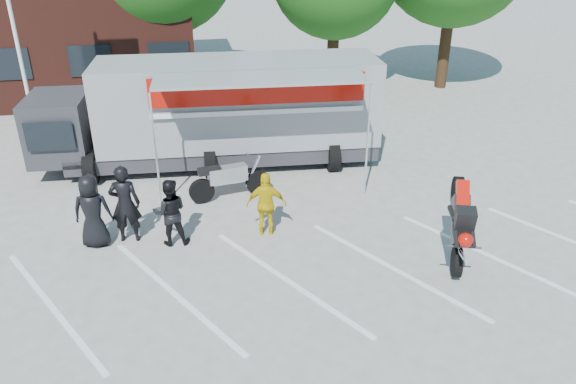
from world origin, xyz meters
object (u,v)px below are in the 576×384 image
object	(u,v)px
transporter_truck	(226,163)
spectator_leather_b	(125,204)
stunt_bike_rider	(450,259)
spectator_leather_c	(170,212)
parked_motorcycle	(231,198)
spectator_hivis	(266,204)
spectator_leather_a	(92,211)

from	to	relation	value
transporter_truck	spectator_leather_b	xyz separation A→B (m)	(-2.72, -4.23, 0.97)
stunt_bike_rider	spectator_leather_c	size ratio (longest dim) A/B	1.33
parked_motorcycle	spectator_hivis	world-z (taller)	spectator_hivis
parked_motorcycle	spectator_hivis	size ratio (longest dim) A/B	1.44
transporter_truck	spectator_leather_c	bearing A→B (deg)	-106.61
parked_motorcycle	spectator_hivis	distance (m)	2.38
spectator_leather_b	spectator_leather_a	bearing A→B (deg)	12.56
parked_motorcycle	spectator_leather_a	bearing A→B (deg)	107.94
spectator_leather_c	spectator_hivis	world-z (taller)	spectator_leather_c
spectator_leather_c	spectator_hivis	distance (m)	2.28
spectator_leather_c	spectator_hivis	xyz separation A→B (m)	(2.28, -0.01, -0.02)
spectator_leather_a	spectator_leather_b	bearing A→B (deg)	-167.03
spectator_leather_c	transporter_truck	bearing A→B (deg)	-108.78
spectator_leather_a	spectator_hivis	world-z (taller)	spectator_leather_a
spectator_hivis	transporter_truck	bearing A→B (deg)	-72.03
spectator_leather_b	spectator_leather_c	world-z (taller)	spectator_leather_b
spectator_hivis	spectator_leather_a	bearing A→B (deg)	6.72
spectator_leather_a	spectator_leather_c	distance (m)	1.79
spectator_leather_a	spectator_hivis	distance (m)	4.05
spectator_leather_a	spectator_hivis	size ratio (longest dim) A/B	1.11
spectator_leather_a	spectator_hivis	xyz separation A→B (m)	(4.04, -0.29, -0.09)
spectator_leather_a	spectator_leather_b	xyz separation A→B (m)	(0.74, 0.08, 0.07)
stunt_bike_rider	spectator_leather_a	world-z (taller)	spectator_leather_a
spectator_leather_a	spectator_leather_b	distance (m)	0.75
spectator_leather_a	stunt_bike_rider	bearing A→B (deg)	170.83
transporter_truck	spectator_leather_b	distance (m)	5.13
transporter_truck	spectator_hivis	world-z (taller)	spectator_hivis
parked_motorcycle	stunt_bike_rider	distance (m)	6.14
spectator_leather_b	spectator_leather_c	distance (m)	1.10
spectator_leather_c	spectator_hivis	bearing A→B (deg)	-178.77
parked_motorcycle	stunt_bike_rider	bearing A→B (deg)	-142.31
stunt_bike_rider	spectator_leather_b	size ratio (longest dim) A/B	1.13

